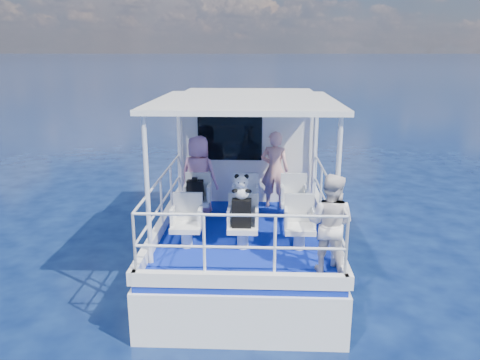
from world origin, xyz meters
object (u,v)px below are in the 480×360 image
Objects in this scene: passenger_stbd_aft at (330,224)px; backpack_center at (242,213)px; passenger_port_fwd at (199,175)px; panda at (242,187)px.

passenger_stbd_aft reaches higher than backpack_center.
passenger_port_fwd reaches higher than passenger_stbd_aft.
passenger_stbd_aft is at bearing 150.00° from passenger_port_fwd.
passenger_port_fwd is 3.35× the size of backpack_center.
passenger_stbd_aft is 3.65× the size of panda.
panda is (-1.27, 0.74, 0.31)m from passenger_stbd_aft.
backpack_center is 0.42m from panda.
panda is at bearing 97.24° from backpack_center.
passenger_port_fwd reaches higher than panda.
backpack_center is 1.15× the size of panda.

